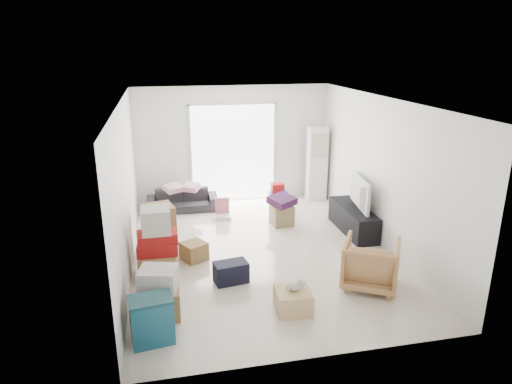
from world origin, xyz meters
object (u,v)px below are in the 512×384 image
at_px(ac_tower, 317,164).
at_px(storage_bins, 152,320).
at_px(television, 354,204).
at_px(sofa, 182,197).
at_px(kids_table, 277,191).
at_px(tv_console, 353,219).
at_px(ottoman, 282,215).
at_px(armchair, 371,261).
at_px(wood_crate, 293,300).

height_order(ac_tower, storage_bins, ac_tower).
bearing_deg(television, storage_bins, 133.53).
bearing_deg(sofa, kids_table, -7.89).
xyz_separation_m(television, sofa, (-3.25, 1.96, -0.27)).
xyz_separation_m(sofa, kids_table, (2.11, -0.34, 0.11)).
bearing_deg(ac_tower, television, -88.64).
relative_size(tv_console, ottoman, 3.64).
relative_size(armchair, kids_table, 1.40).
bearing_deg(armchair, storage_bins, 42.88).
bearing_deg(ac_tower, storage_bins, -128.08).
bearing_deg(armchair, television, -76.25).
distance_m(storage_bins, wood_crate, 1.95).
relative_size(sofa, storage_bins, 2.55).
distance_m(armchair, storage_bins, 3.35).
xyz_separation_m(ac_tower, kids_table, (-1.09, -0.49, -0.46)).
height_order(television, wood_crate, television).
relative_size(storage_bins, wood_crate, 1.28).
relative_size(storage_bins, kids_table, 1.03).
distance_m(television, armchair, 2.18).
relative_size(ac_tower, ottoman, 4.19).
bearing_deg(ac_tower, kids_table, -155.56).
bearing_deg(storage_bins, ac_tower, 51.92).
distance_m(ac_tower, ottoman, 2.03).
xyz_separation_m(tv_console, kids_table, (-1.14, 1.62, 0.17)).
distance_m(tv_console, ottoman, 1.45).
xyz_separation_m(armchair, ottoman, (-0.67, 2.74, -0.21)).
relative_size(sofa, ottoman, 3.75).
bearing_deg(sofa, ac_tower, 4.04).
bearing_deg(wood_crate, armchair, 17.28).
bearing_deg(storage_bins, armchair, 12.38).
bearing_deg(tv_console, armchair, -106.75).
bearing_deg(wood_crate, television, 51.66).
distance_m(tv_console, armchair, 2.18).
bearing_deg(television, ac_tower, 9.19).
relative_size(ac_tower, kids_table, 2.94).
bearing_deg(ac_tower, sofa, -177.32).
bearing_deg(television, kids_table, 42.95).
bearing_deg(wood_crate, tv_console, 51.66).
distance_m(ac_tower, tv_console, 2.20).
height_order(tv_console, kids_table, kids_table).
bearing_deg(tv_console, sofa, 148.90).
distance_m(tv_console, kids_table, 1.98).
height_order(tv_console, television, television).
height_order(television, ottoman, television).
bearing_deg(kids_table, armchair, -82.15).
relative_size(tv_console, kids_table, 2.56).
xyz_separation_m(tv_console, storage_bins, (-3.90, -2.80, 0.05)).
height_order(tv_console, ottoman, tv_console).
xyz_separation_m(armchair, storage_bins, (-3.27, -0.72, -0.11)).
height_order(television, storage_bins, television).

